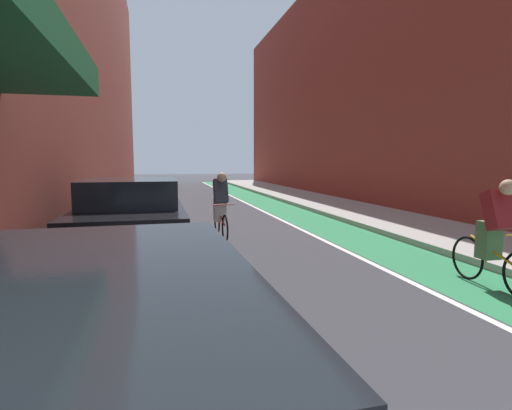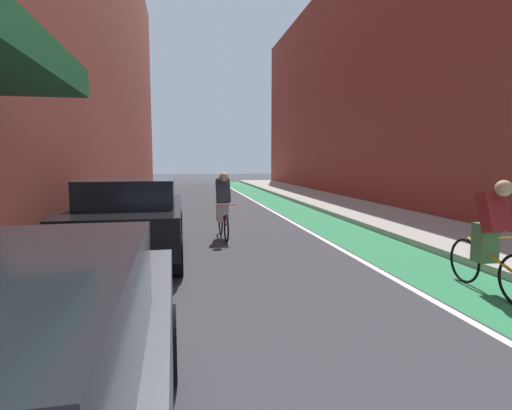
# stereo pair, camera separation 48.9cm
# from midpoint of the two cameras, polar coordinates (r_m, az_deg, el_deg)

# --- Properties ---
(ground_plane) EXTENTS (85.37, 85.37, 0.00)m
(ground_plane) POSITION_cam_midpoint_polar(r_m,az_deg,el_deg) (14.16, -3.32, -1.38)
(ground_plane) COLOR #38383D
(bike_lane_paint) EXTENTS (1.60, 38.81, 0.00)m
(bike_lane_paint) POSITION_cam_midpoint_polar(r_m,az_deg,el_deg) (16.64, 5.19, -0.24)
(bike_lane_paint) COLOR #2D8451
(bike_lane_paint) RESTS_ON ground
(lane_divider_stripe) EXTENTS (0.12, 38.81, 0.00)m
(lane_divider_stripe) POSITION_cam_midpoint_polar(r_m,az_deg,el_deg) (16.42, 2.16, -0.31)
(lane_divider_stripe) COLOR white
(lane_divider_stripe) RESTS_ON ground
(sidewalk_right) EXTENTS (2.86, 38.81, 0.14)m
(sidewalk_right) POSITION_cam_midpoint_polar(r_m,az_deg,el_deg) (17.37, 12.29, 0.14)
(sidewalk_right) COLOR #A8A59E
(sidewalk_right) RESTS_ON ground
(building_facade_left) EXTENTS (4.15, 38.81, 13.57)m
(building_facade_left) POSITION_cam_midpoint_polar(r_m,az_deg,el_deg) (17.03, -24.09, 22.46)
(building_facade_left) COLOR brown
(building_facade_left) RESTS_ON ground
(building_facade_right) EXTENTS (2.40, 34.81, 11.42)m
(building_facade_right) POSITION_cam_midpoint_polar(r_m,az_deg,el_deg) (20.56, 17.50, 16.72)
(building_facade_right) COLOR brown
(building_facade_right) RESTS_ON ground
(parked_sedan_black) EXTENTS (2.00, 4.53, 1.53)m
(parked_sedan_black) POSITION_cam_midpoint_polar(r_m,az_deg,el_deg) (8.37, -15.51, -1.50)
(parked_sedan_black) COLOR black
(parked_sedan_black) RESTS_ON ground
(cyclist_mid) EXTENTS (0.48, 1.74, 1.62)m
(cyclist_mid) POSITION_cam_midpoint_polar(r_m,az_deg,el_deg) (6.74, 31.85, -3.87)
(cyclist_mid) COLOR black
(cyclist_mid) RESTS_ON ground
(cyclist_trailing) EXTENTS (0.48, 1.70, 1.61)m
(cyclist_trailing) POSITION_cam_midpoint_polar(r_m,az_deg,el_deg) (9.81, -3.24, 0.19)
(cyclist_trailing) COLOR black
(cyclist_trailing) RESTS_ON ground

